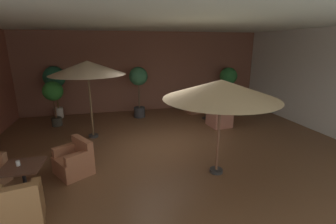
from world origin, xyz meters
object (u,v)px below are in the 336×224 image
at_px(armchair_front_left_east, 18,209).
at_px(patio_umbrella_center_beige, 221,90).
at_px(potted_tree_mid_right, 228,78).
at_px(potted_tree_right_corner, 139,83).
at_px(potted_tree_mid_left, 55,80).
at_px(armchair_front_right_east, 194,105).
at_px(armchair_front_right_north, 220,118).
at_px(iced_drink_cup, 18,163).
at_px(cafe_table_front_left, 23,172).
at_px(armchair_front_left_south, 74,161).
at_px(cafe_table_front_right, 207,107).
at_px(potted_tree_left_corner, 53,95).
at_px(patio_umbrella_tall_red, 87,68).

height_order(armchair_front_left_east, patio_umbrella_center_beige, patio_umbrella_center_beige).
xyz_separation_m(patio_umbrella_center_beige, potted_tree_mid_right, (3.11, 5.48, -0.59)).
xyz_separation_m(armchair_front_left_east, potted_tree_right_corner, (2.86, 5.93, 1.15)).
relative_size(armchair_front_left_east, potted_tree_mid_left, 0.41).
distance_m(armchair_front_right_east, potted_tree_right_corner, 2.79).
xyz_separation_m(potted_tree_mid_left, potted_tree_mid_right, (7.64, -0.35, -0.14)).
xyz_separation_m(armchair_front_right_north, iced_drink_cup, (-5.93, -2.88, 0.35)).
distance_m(cafe_table_front_left, potted_tree_mid_left, 5.72).
distance_m(cafe_table_front_left, armchair_front_left_south, 1.10).
relative_size(armchair_front_right_north, potted_tree_right_corner, 0.41).
xyz_separation_m(armchair_front_right_north, potted_tree_mid_left, (-6.13, 2.71, 1.28)).
distance_m(patio_umbrella_center_beige, iced_drink_cup, 4.55).
bearing_deg(potted_tree_mid_right, cafe_table_front_left, -144.50).
height_order(cafe_table_front_right, armchair_front_right_north, armchair_front_right_north).
xyz_separation_m(armchair_front_left_east, iced_drink_cup, (-0.28, 1.09, 0.34)).
relative_size(cafe_table_front_right, iced_drink_cup, 7.23).
xyz_separation_m(armchair_front_right_east, potted_tree_right_corner, (-2.54, -0.15, 1.15)).
distance_m(potted_tree_right_corner, iced_drink_cup, 5.82).
bearing_deg(potted_tree_left_corner, armchair_front_right_east, 5.16).
bearing_deg(cafe_table_front_left, armchair_front_right_north, 26.31).
bearing_deg(armchair_front_left_south, armchair_front_right_north, 25.09).
distance_m(cafe_table_front_right, potted_tree_right_corner, 3.01).
height_order(potted_tree_mid_left, potted_tree_mid_right, potted_tree_mid_left).
bearing_deg(patio_umbrella_center_beige, armchair_front_right_east, 75.55).
relative_size(armchair_front_right_east, potted_tree_left_corner, 0.52).
xyz_separation_m(cafe_table_front_right, iced_drink_cup, (-5.84, -3.94, 0.18)).
xyz_separation_m(armchair_front_left_east, potted_tree_mid_left, (-0.48, 6.67, 1.28)).
height_order(cafe_table_front_right, potted_tree_mid_left, potted_tree_mid_left).
distance_m(armchair_front_left_south, potted_tree_right_corner, 4.92).
distance_m(armchair_front_left_south, iced_drink_cup, 1.20).
bearing_deg(potted_tree_left_corner, potted_tree_mid_left, 95.42).
height_order(potted_tree_left_corner, potted_tree_mid_right, potted_tree_mid_right).
bearing_deg(patio_umbrella_tall_red, cafe_table_front_right, 12.66).
distance_m(patio_umbrella_center_beige, potted_tree_right_corner, 5.25).
relative_size(potted_tree_left_corner, potted_tree_mid_left, 0.79).
distance_m(cafe_table_front_right, potted_tree_mid_right, 2.28).
bearing_deg(cafe_table_front_left, potted_tree_mid_left, 92.76).
relative_size(cafe_table_front_left, cafe_table_front_right, 1.01).
relative_size(armchair_front_left_south, armchair_front_right_north, 1.19).
distance_m(armchair_front_left_south, potted_tree_mid_right, 8.05).
distance_m(armchair_front_left_south, potted_tree_mid_left, 5.32).
bearing_deg(potted_tree_mid_left, potted_tree_mid_right, -2.59).
xyz_separation_m(armchair_front_left_east, armchair_front_left_south, (0.71, 1.65, -0.02)).
distance_m(cafe_table_front_left, patio_umbrella_tall_red, 3.67).
relative_size(potted_tree_mid_right, potted_tree_right_corner, 0.93).
relative_size(cafe_table_front_left, armchair_front_right_east, 0.90).
distance_m(cafe_table_front_left, patio_umbrella_center_beige, 4.54).
bearing_deg(armchair_front_left_south, potted_tree_mid_left, 103.33).
bearing_deg(patio_umbrella_center_beige, potted_tree_mid_right, 60.41).
bearing_deg(cafe_table_front_left, patio_umbrella_center_beige, -3.03).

